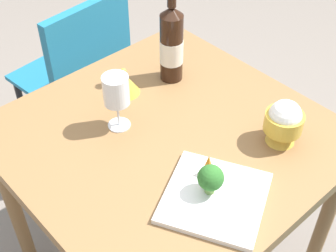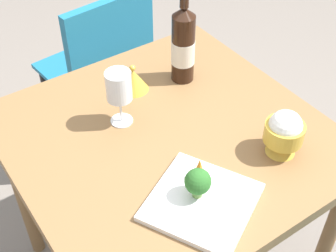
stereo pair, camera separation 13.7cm
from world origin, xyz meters
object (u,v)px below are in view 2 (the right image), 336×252
at_px(wine_bottle, 183,45).
at_px(rice_bowl_lid, 133,79).
at_px(chair_by_wall, 103,62).
at_px(broccoli_floret, 198,182).
at_px(serving_plate, 202,202).
at_px(wine_glass, 119,87).
at_px(rice_bowl, 284,132).
at_px(carrot_garnish_left, 199,169).

height_order(wine_bottle, rice_bowl_lid, wine_bottle).
distance_m(chair_by_wall, broccoli_floret, 1.02).
xyz_separation_m(rice_bowl_lid, serving_plate, (0.50, -0.11, -0.03)).
height_order(wine_glass, broccoli_floret, wine_glass).
relative_size(wine_bottle, rice_bowl, 2.35).
bearing_deg(broccoli_floret, serving_plate, 0.41).
bearing_deg(rice_bowl_lid, serving_plate, -12.02).
distance_m(wine_bottle, rice_bowl, 0.44).
distance_m(wine_bottle, serving_plate, 0.55).
height_order(wine_glass, rice_bowl, wine_glass).
bearing_deg(carrot_garnish_left, wine_glass, -171.92).
bearing_deg(carrot_garnish_left, chair_by_wall, 168.18).
bearing_deg(chair_by_wall, serving_plate, -108.96).
relative_size(wine_bottle, carrot_garnish_left, 4.98).
relative_size(rice_bowl, serving_plate, 0.42).
xyz_separation_m(chair_by_wall, wine_glass, (0.58, -0.24, 0.34)).
bearing_deg(broccoli_floret, rice_bowl_lid, 167.49).
distance_m(chair_by_wall, carrot_garnish_left, 0.96).
bearing_deg(rice_bowl_lid, wine_bottle, 75.66).
distance_m(rice_bowl, rice_bowl_lid, 0.52).
xyz_separation_m(chair_by_wall, serving_plate, (0.97, -0.23, 0.22)).
relative_size(rice_bowl, rice_bowl_lid, 1.42).
relative_size(wine_glass, serving_plate, 0.53).
bearing_deg(broccoli_floret, wine_glass, -179.10).
distance_m(rice_bowl_lid, broccoli_floret, 0.50).
xyz_separation_m(chair_by_wall, rice_bowl, (0.95, 0.07, 0.28)).
xyz_separation_m(serving_plate, carrot_garnish_left, (-0.07, 0.04, 0.04)).
distance_m(wine_glass, carrot_garnish_left, 0.34).
xyz_separation_m(broccoli_floret, carrot_garnish_left, (-0.05, 0.04, -0.02)).
bearing_deg(rice_bowl_lid, rice_bowl, 21.57).
bearing_deg(rice_bowl_lid, wine_glass, -44.40).
bearing_deg(wine_bottle, broccoli_floret, -31.79).
bearing_deg(chair_by_wall, wine_bottle, -90.77).
distance_m(wine_bottle, rice_bowl_lid, 0.20).
distance_m(rice_bowl, carrot_garnish_left, 0.26).
height_order(rice_bowl, broccoli_floret, rice_bowl).
bearing_deg(wine_glass, rice_bowl, 39.71).
height_order(wine_glass, serving_plate, wine_glass).
xyz_separation_m(chair_by_wall, broccoli_floret, (0.95, -0.23, 0.28)).
xyz_separation_m(rice_bowl_lid, carrot_garnish_left, (0.44, -0.07, 0.01)).
distance_m(chair_by_wall, rice_bowl_lid, 0.54).
relative_size(rice_bowl, carrot_garnish_left, 2.12).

